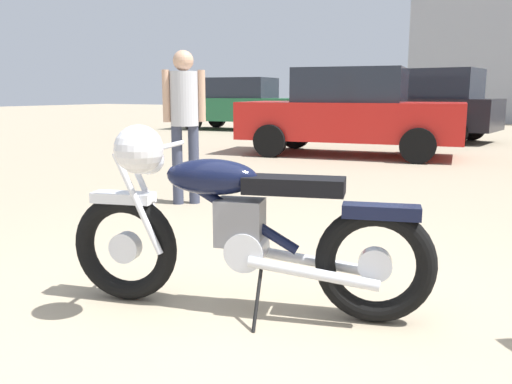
% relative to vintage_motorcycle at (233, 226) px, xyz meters
% --- Properties ---
extents(ground_plane, '(80.00, 80.00, 0.00)m').
position_rel_vintage_motorcycle_xyz_m(ground_plane, '(0.36, -0.27, -0.49)').
color(ground_plane, gray).
extents(vintage_motorcycle, '(2.03, 0.88, 1.07)m').
position_rel_vintage_motorcycle_xyz_m(vintage_motorcycle, '(0.00, 0.00, 0.00)').
color(vintage_motorcycle, black).
rests_on(vintage_motorcycle, ground_plane).
extents(bystander, '(0.37, 0.32, 1.66)m').
position_rel_vintage_motorcycle_xyz_m(bystander, '(-2.00, 2.30, 0.53)').
color(bystander, '#383D51').
rests_on(bystander, ground_plane).
extents(red_hatchback_near, '(4.40, 2.38, 1.67)m').
position_rel_vintage_motorcycle_xyz_m(red_hatchback_near, '(-1.96, 7.63, 0.34)').
color(red_hatchback_near, black).
rests_on(red_hatchback_near, ground_plane).
extents(white_estate_far, '(4.07, 2.17, 1.78)m').
position_rel_vintage_motorcycle_xyz_m(white_estate_far, '(-1.48, 11.64, 0.43)').
color(white_estate_far, black).
rests_on(white_estate_far, ground_plane).
extents(dark_sedan_left, '(4.35, 2.24, 1.67)m').
position_rel_vintage_motorcycle_xyz_m(dark_sedan_left, '(-7.41, 12.79, 0.34)').
color(dark_sedan_left, black).
rests_on(dark_sedan_left, ground_plane).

